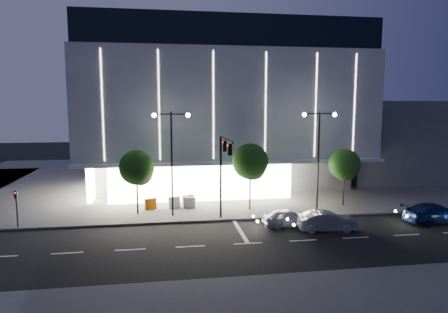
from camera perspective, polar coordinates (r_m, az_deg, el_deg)
name	(u,v)px	position (r m, az deg, el deg)	size (l,w,h in m)	color
ground	(217,238)	(29.48, -1.07, -11.54)	(160.00, 160.00, 0.00)	black
sidewalk_museum	(230,177)	(53.22, 0.83, -2.88)	(70.00, 40.00, 0.15)	#474747
museum	(216,107)	(50.39, -1.11, 7.06)	(30.00, 25.80, 18.00)	#4C4C51
annex_building	(378,138)	(59.74, 21.14, 2.51)	(16.00, 20.00, 10.00)	#4C4C51
traffic_mast	(223,162)	(31.66, -0.10, -0.84)	(0.33, 5.89, 7.07)	black
street_lamp_west	(172,148)	(33.84, -7.49, 1.21)	(3.16, 0.36, 9.00)	black
street_lamp_east	(319,146)	(36.50, 13.37, 1.52)	(3.16, 0.36, 9.00)	black
ped_signal_far	(16,205)	(34.92, -27.52, -6.16)	(0.22, 0.24, 3.00)	black
tree_left	(137,169)	(35.17, -12.33, -1.82)	(3.02, 3.02, 5.72)	black
tree_mid	(250,163)	(35.89, 3.80, -1.00)	(3.25, 3.25, 6.15)	black
tree_right	(345,166)	(38.90, 16.85, -1.32)	(2.91, 2.91, 5.51)	black
car_lead	(289,218)	(32.21, 9.23, -8.67)	(1.66, 4.12, 1.40)	gray
car_second	(327,221)	(31.79, 14.49, -8.93)	(1.60, 4.58, 1.51)	#ACB0B4
car_third	(434,213)	(37.18, 27.86, -7.15)	(2.18, 5.36, 1.56)	navy
barrier_a	(151,204)	(37.02, -10.45, -6.66)	(1.10, 0.25, 1.00)	orange
barrier_b	(174,202)	(37.32, -7.13, -6.48)	(1.10, 0.25, 1.00)	silver
barrier_c	(188,200)	(37.86, -5.14, -6.25)	(1.10, 0.25, 1.00)	#DB460C
barrier_d	(190,202)	(37.05, -4.94, -6.56)	(1.10, 0.25, 1.00)	silver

